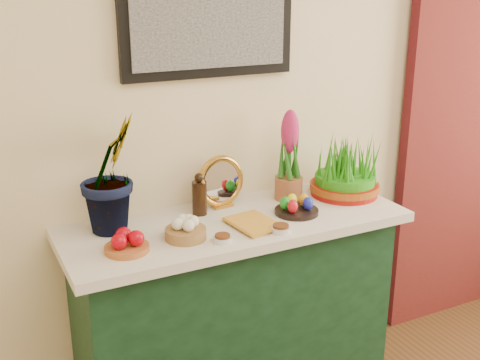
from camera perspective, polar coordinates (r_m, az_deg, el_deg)
name	(u,v)px	position (r m, az deg, el deg)	size (l,w,h in m)	color
sideboard	(235,319)	(2.65, -0.50, -13.03)	(1.30, 0.45, 0.85)	#163D24
tablecloth	(234,223)	(2.44, -0.53, -4.11)	(1.40, 0.55, 0.04)	silver
hyacinth_green	(109,155)	(2.29, -12.29, 2.37)	(0.30, 0.25, 0.60)	#23691B
apple_bowl	(127,243)	(2.18, -10.71, -5.85)	(0.20, 0.20, 0.08)	#A55828
garlic_basket	(186,230)	(2.25, -5.19, -4.72)	(0.16, 0.16, 0.09)	#9E7740
vinegar_cruet	(199,196)	(2.46, -3.87, -1.54)	(0.06, 0.06, 0.18)	black
mirror	(221,182)	(2.53, -1.83, -0.20)	(0.23, 0.08, 0.22)	#C28C33
book	(236,227)	(2.32, -0.35, -4.50)	(0.14, 0.21, 0.03)	gold
spice_dish_left	(223,238)	(2.23, -1.67, -5.56)	(0.07, 0.07, 0.03)	silver
spice_dish_right	(281,229)	(2.31, 3.89, -4.62)	(0.08, 0.08, 0.03)	silver
egg_plate	(296,207)	(2.49, 5.37, -2.58)	(0.23, 0.23, 0.07)	black
hyacinth_pink	(289,160)	(2.61, 4.69, 1.93)	(0.12, 0.12, 0.40)	#985534
wheatgrass_sabzeh	(345,171)	(2.71, 9.95, 0.85)	(0.31, 0.31, 0.25)	#9B110B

